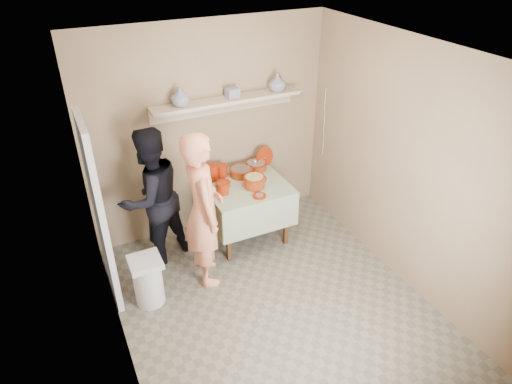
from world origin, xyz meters
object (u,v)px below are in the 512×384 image
person_cook (203,210)px  cazuela_rice (254,181)px  person_helper (151,197)px  serving_table (245,192)px  trash_bin (148,281)px

person_cook → cazuela_rice: (0.77, 0.39, -0.04)m
person_helper → serving_table: (1.11, -0.06, -0.18)m
person_cook → cazuela_rice: 0.87m
person_cook → serving_table: person_cook is taller
trash_bin → person_cook: bearing=10.6°
cazuela_rice → trash_bin: bearing=-160.6°
serving_table → cazuela_rice: 0.25m
serving_table → person_helper: bearing=177.2°
cazuela_rice → trash_bin: 1.65m
person_helper → cazuela_rice: bearing=147.4°
person_helper → person_cook: bearing=101.8°
person_cook → serving_table: (0.71, 0.52, -0.24)m
person_cook → person_helper: (-0.41, 0.58, -0.06)m
serving_table → person_cook: bearing=-143.5°
serving_table → trash_bin: serving_table is taller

